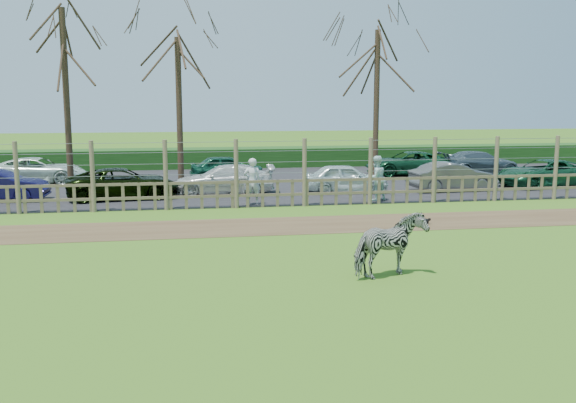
{
  "coord_description": "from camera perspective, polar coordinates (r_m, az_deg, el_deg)",
  "views": [
    {
      "loc": [
        -1.81,
        -14.93,
        3.99
      ],
      "look_at": [
        1.0,
        2.5,
        1.1
      ],
      "focal_mm": 40.0,
      "sensor_mm": 36.0,
      "label": 1
    }
  ],
  "objects": [
    {
      "name": "ground",
      "position": [
        15.56,
        -2.18,
        -5.57
      ],
      "size": [
        120.0,
        120.0,
        0.0
      ],
      "primitive_type": "plane",
      "color": "olive",
      "rests_on": "ground"
    },
    {
      "name": "car_8",
      "position": [
        31.64,
        -21.36,
        2.58
      ],
      "size": [
        4.36,
        2.09,
        1.2
      ],
      "primitive_type": "imported",
      "rotation": [
        0.0,
        0.0,
        1.55
      ],
      "color": "silver",
      "rests_on": "asphalt"
    },
    {
      "name": "crow",
      "position": [
        20.74,
        12.2,
        -1.73
      ],
      "size": [
        0.25,
        0.19,
        0.2
      ],
      "color": "black",
      "rests_on": "ground"
    },
    {
      "name": "zebra",
      "position": [
        14.45,
        9.04,
        -3.88
      ],
      "size": [
        1.89,
        1.41,
        1.45
      ],
      "primitive_type": "imported",
      "rotation": [
        0.0,
        0.0,
        1.99
      ],
      "color": "gray",
      "rests_on": "ground"
    },
    {
      "name": "tree_right",
      "position": [
        30.27,
        7.93,
        11.58
      ],
      "size": [
        4.8,
        4.8,
        7.35
      ],
      "color": "#3D2B1E",
      "rests_on": "ground"
    },
    {
      "name": "car_5",
      "position": [
        28.13,
        14.44,
        2.16
      ],
      "size": [
        3.72,
        1.5,
        1.2
      ],
      "primitive_type": "imported",
      "rotation": [
        0.0,
        0.0,
        1.64
      ],
      "color": "#5D5C5B",
      "rests_on": "asphalt"
    },
    {
      "name": "tree_mid",
      "position": [
        28.44,
        -9.72,
        10.94
      ],
      "size": [
        4.8,
        4.8,
        6.83
      ],
      "color": "#3D2B1E",
      "rests_on": "ground"
    },
    {
      "name": "visitor_a",
      "position": [
        23.76,
        -3.19,
        1.82
      ],
      "size": [
        0.65,
        0.45,
        1.72
      ],
      "primitive_type": "imported",
      "rotation": [
        0.0,
        0.0,
        3.09
      ],
      "color": "silver",
      "rests_on": "asphalt"
    },
    {
      "name": "car_12",
      "position": [
        33.27,
        10.61,
        3.36
      ],
      "size": [
        4.4,
        2.19,
        1.2
      ],
      "primitive_type": "imported",
      "rotation": [
        0.0,
        0.0,
        4.67
      ],
      "color": "#164E2C",
      "rests_on": "asphalt"
    },
    {
      "name": "car_3",
      "position": [
        26.36,
        -5.73,
        1.95
      ],
      "size": [
        4.25,
        1.99,
        1.2
      ],
      "primitive_type": "imported",
      "rotation": [
        0.0,
        0.0,
        4.64
      ],
      "color": "silver",
      "rests_on": "asphalt"
    },
    {
      "name": "visitor_b",
      "position": [
        24.82,
        7.83,
        2.07
      ],
      "size": [
        1.0,
        0.88,
        1.72
      ],
      "primitive_type": "imported",
      "rotation": [
        0.0,
        0.0,
        3.45
      ],
      "color": "silver",
      "rests_on": "asphalt"
    },
    {
      "name": "dirt_strip",
      "position": [
        19.92,
        -3.76,
        -2.27
      ],
      "size": [
        34.0,
        2.8,
        0.01
      ],
      "primitive_type": "cube",
      "color": "brown",
      "rests_on": "ground"
    },
    {
      "name": "car_4",
      "position": [
        26.81,
        5.16,
        2.08
      ],
      "size": [
        3.62,
        1.67,
        1.2
      ],
      "primitive_type": "imported",
      "rotation": [
        0.0,
        0.0,
        1.5
      ],
      "color": "white",
      "rests_on": "asphalt"
    },
    {
      "name": "hedge",
      "position": [
        36.64,
        -6.31,
        3.86
      ],
      "size": [
        46.0,
        2.0,
        1.1
      ],
      "primitive_type": "cube",
      "color": "#1E4716",
      "rests_on": "ground"
    },
    {
      "name": "asphalt",
      "position": [
        29.75,
        -5.6,
        1.59
      ],
      "size": [
        44.0,
        13.0,
        0.04
      ],
      "primitive_type": "cube",
      "color": "#232326",
      "rests_on": "ground"
    },
    {
      "name": "car_6",
      "position": [
        30.71,
        21.84,
        2.37
      ],
      "size": [
        4.53,
        2.52,
        1.2
      ],
      "primitive_type": "imported",
      "rotation": [
        0.0,
        0.0,
        4.84
      ],
      "color": "#1A5532",
      "rests_on": "asphalt"
    },
    {
      "name": "fence",
      "position": [
        23.22,
        -4.61,
        1.38
      ],
      "size": [
        30.16,
        0.16,
        2.5
      ],
      "color": "brown",
      "rests_on": "ground"
    },
    {
      "name": "car_13",
      "position": [
        34.33,
        16.65,
        3.31
      ],
      "size": [
        4.23,
        1.93,
        1.2
      ],
      "primitive_type": "imported",
      "rotation": [
        0.0,
        0.0,
        1.63
      ],
      "color": "#4E6068",
      "rests_on": "asphalt"
    },
    {
      "name": "car_10",
      "position": [
        30.78,
        -5.45,
        3.01
      ],
      "size": [
        3.56,
        1.52,
        1.2
      ],
      "primitive_type": "imported",
      "rotation": [
        0.0,
        0.0,
        1.6
      ],
      "color": "#165237",
      "rests_on": "asphalt"
    },
    {
      "name": "tree_left",
      "position": [
        27.87,
        -19.28,
        12.13
      ],
      "size": [
        4.8,
        4.8,
        7.88
      ],
      "color": "#3D2B1E",
      "rests_on": "ground"
    },
    {
      "name": "car_2",
      "position": [
        25.94,
        -14.46,
        1.58
      ],
      "size": [
        4.55,
        2.56,
        1.2
      ],
      "primitive_type": "imported",
      "rotation": [
        0.0,
        0.0,
        1.71
      ],
      "color": "black",
      "rests_on": "asphalt"
    }
  ]
}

